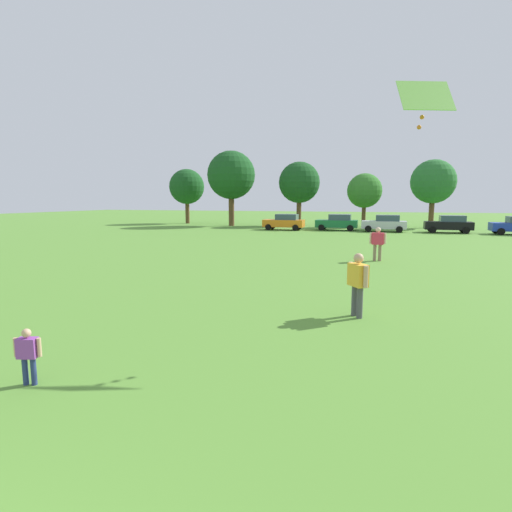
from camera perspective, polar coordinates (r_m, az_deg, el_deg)
The scene contains 14 objects.
ground_plane at distance 30.69m, azimuth 10.65°, elevation 1.86°, with size 160.00×160.00×0.00m, color #568C33.
child_kite_flyer at distance 8.15m, azimuth -29.57°, elevation -11.70°, with size 0.46×0.27×1.01m.
adult_bystander at distance 11.31m, azimuth 14.21°, elevation -3.23°, with size 0.60×0.70×1.77m.
bystander_near_trees at distance 22.03m, azimuth 16.84°, elevation 2.05°, with size 0.84×0.36×1.77m.
kite at distance 10.49m, azimuth 22.81°, elevation 19.91°, with size 1.31×0.92×1.12m.
parked_car_orange_0 at distance 43.17m, azimuth 4.05°, elevation 4.85°, with size 4.30×2.02×1.68m.
parked_car_green_1 at distance 43.28m, azimuth 11.45°, elevation 4.71°, with size 4.30×2.02×1.68m.
parked_car_silver_2 at distance 42.54m, azimuth 17.74°, elevation 4.44°, with size 4.30×2.02×1.68m.
parked_car_black_3 at distance 43.53m, azimuth 25.65°, elevation 4.11°, with size 4.30×2.02×1.68m.
tree_far_left at distance 55.70m, azimuth -9.76°, elevation 9.62°, with size 4.67×4.67×7.28m.
tree_left at distance 50.04m, azimuth -3.54°, elevation 11.32°, with size 5.83×5.83×9.08m.
tree_center at distance 50.17m, azimuth 6.15°, elevation 10.28°, with size 4.99×4.99×7.78m.
tree_right at distance 49.34m, azimuth 15.10°, elevation 8.90°, with size 4.02×4.02×6.26m.
tree_far_right at distance 50.43m, azimuth 23.78°, elevation 9.58°, with size 4.94×4.94×7.70m.
Camera 1 is at (3.30, -0.34, 3.20)m, focal length 28.27 mm.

